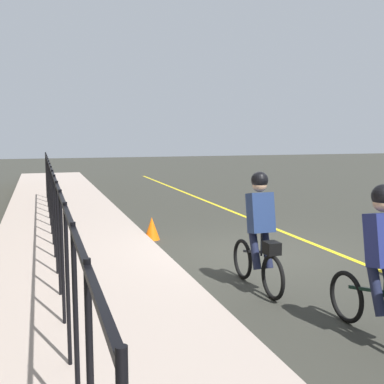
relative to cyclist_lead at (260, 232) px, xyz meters
name	(u,v)px	position (x,y,z in m)	size (l,w,h in m)	color
ground_plane	(256,255)	(1.91, -0.88, -0.91)	(80.00, 80.00, 0.00)	#30302A
lane_line_centre	(326,249)	(1.91, -2.48, -0.91)	(36.00, 0.12, 0.01)	yellow
sidewalk	(80,266)	(1.91, 2.52, -0.84)	(40.00, 3.20, 0.15)	#A6958A
iron_fence	(52,195)	(2.91, 2.92, 0.33)	(15.85, 0.04, 1.60)	black
cyclist_lead	(260,232)	(0.00, 0.00, 0.00)	(1.71, 0.36, 1.83)	black
cyclist_follow	(382,265)	(-2.07, -0.51, 0.00)	(1.71, 0.36, 1.83)	black
traffic_cone_near	(152,228)	(3.90, 0.77, -0.65)	(0.36, 0.36, 0.51)	#ED5F0A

